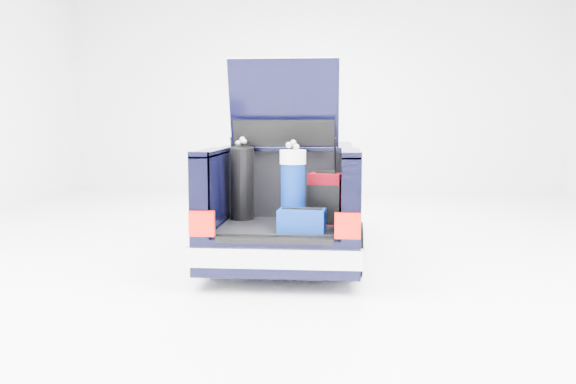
# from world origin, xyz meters

# --- Properties ---
(ground) EXTENTS (14.00, 14.00, 0.00)m
(ground) POSITION_xyz_m (0.00, 0.00, 0.00)
(ground) COLOR white
(ground) RESTS_ON ground
(car) EXTENTS (1.87, 4.65, 2.47)m
(car) POSITION_xyz_m (-0.00, 0.11, 0.67)
(car) COLOR black
(car) RESTS_ON ground
(red_suitcase) EXTENTS (0.41, 0.31, 0.60)m
(red_suitcase) POSITION_xyz_m (0.50, -1.33, 0.88)
(red_suitcase) COLOR #68030C
(red_suitcase) RESTS_ON car
(black_golf_bag) EXTENTS (0.35, 0.44, 0.97)m
(black_golf_bag) POSITION_xyz_m (-0.48, -1.19, 1.04)
(black_golf_bag) COLOR black
(black_golf_bag) RESTS_ON car
(blue_golf_bag) EXTENTS (0.36, 0.36, 0.96)m
(blue_golf_bag) POSITION_xyz_m (0.15, -1.57, 1.03)
(blue_golf_bag) COLOR black
(blue_golf_bag) RESTS_ON car
(blue_duffel) EXTENTS (0.51, 0.35, 0.26)m
(blue_duffel) POSITION_xyz_m (0.26, -1.85, 0.72)
(blue_duffel) COLOR navy
(blue_duffel) RESTS_ON car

